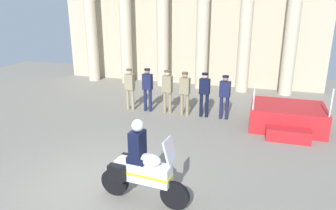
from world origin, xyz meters
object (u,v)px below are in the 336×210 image
Objects in this scene: officer_in_row_5 at (225,94)px; motorcycle_with_rider at (140,168)px; officer_in_row_2 at (167,88)px; officer_in_row_1 at (148,86)px; officer_in_row_4 at (204,91)px; officer_in_row_0 at (130,86)px; reviewing_stand at (287,118)px; officer_in_row_3 at (185,90)px.

motorcycle_with_rider reaches higher than officer_in_row_5.
officer_in_row_2 is 0.83× the size of motorcycle_with_rider.
officer_in_row_1 reaches higher than officer_in_row_2.
officer_in_row_4 is at bearing 92.53° from motorcycle_with_rider.
officer_in_row_1 is at bearing 114.47° from motorcycle_with_rider.
officer_in_row_4 is 0.77m from officer_in_row_5.
officer_in_row_1 is 1.05× the size of officer_in_row_5.
motorcycle_with_rider is (-1.03, -5.79, -0.20)m from officer_in_row_5.
reviewing_stand is at bearing -176.99° from officer_in_row_0.
officer_in_row_5 is at bearing 85.04° from motorcycle_with_rider.
officer_in_row_0 is at bearing 7.58° from officer_in_row_2.
motorcycle_with_rider is at bearing 93.34° from officer_in_row_4.
reviewing_stand is 3.08m from officer_in_row_4.
officer_in_row_2 is 0.74m from officer_in_row_3.
motorcycle_with_rider is at bearing 107.72° from officer_in_row_2.
officer_in_row_3 is (-3.74, 0.25, 0.62)m from reviewing_stand.
reviewing_stand is at bearing -177.94° from officer_in_row_3.
motorcycle_with_rider reaches higher than officer_in_row_3.
officer_in_row_1 is at bearing 176.15° from reviewing_stand.
officer_in_row_3 is (2.31, -0.06, 0.01)m from officer_in_row_0.
motorcycle_with_rider reaches higher than reviewing_stand.
reviewing_stand is at bearing -177.89° from officer_in_row_1.
officer_in_row_1 reaches higher than officer_in_row_0.
motorcycle_with_rider reaches higher than officer_in_row_1.
officer_in_row_1 is 0.83m from officer_in_row_2.
officer_in_row_3 is at bearing 9.38° from officer_in_row_5.
officer_in_row_1 is 1.02× the size of officer_in_row_4.
officer_in_row_4 is at bearing -173.97° from officer_in_row_1.
reviewing_stand is 2.33m from officer_in_row_5.
officer_in_row_3 is at bearing 99.92° from motorcycle_with_rider.
officer_in_row_4 is 5.82m from motorcycle_with_rider.
motorcycle_with_rider is (-3.26, -5.45, 0.40)m from reviewing_stand.
motorcycle_with_rider reaches higher than officer_in_row_4.
officer_in_row_2 is 1.01× the size of officer_in_row_4.
reviewing_stand is 5.34m from officer_in_row_1.
officer_in_row_5 is (3.07, -0.01, -0.05)m from officer_in_row_1.
officer_in_row_4 is at bearing -173.16° from officer_in_row_0.
officer_in_row_1 is 0.84× the size of motorcycle_with_rider.
officer_in_row_0 is 0.81× the size of motorcycle_with_rider.
officer_in_row_2 is (0.83, 0.00, -0.01)m from officer_in_row_1.
reviewing_stand is 3.79m from officer_in_row_3.
motorcycle_with_rider is at bearing 115.28° from officer_in_row_1.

